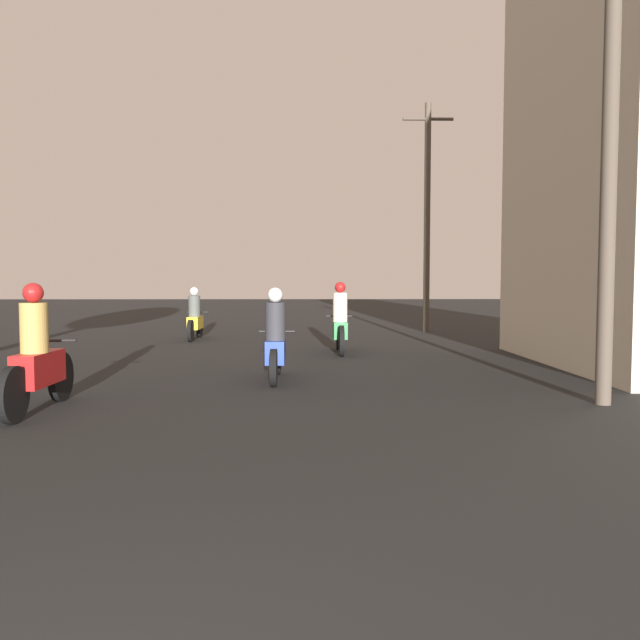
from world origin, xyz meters
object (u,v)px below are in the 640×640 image
object	(u,v)px
motorcycle_red	(37,361)
motorcycle_green	(340,325)
motorcycle_blue	(276,343)
motorcycle_yellow	(195,319)
utility_pole_near	(610,128)
utility_pole_far	(427,213)

from	to	relation	value
motorcycle_red	motorcycle_green	size ratio (longest dim) A/B	1.02
motorcycle_blue	motorcycle_yellow	bearing A→B (deg)	111.38
motorcycle_red	motorcycle_yellow	bearing A→B (deg)	88.96
motorcycle_blue	motorcycle_yellow	distance (m)	7.77
utility_pole_near	utility_pole_far	bearing A→B (deg)	89.93
motorcycle_red	motorcycle_yellow	xyz separation A→B (m)	(0.16, 9.74, -0.04)
motorcycle_red	utility_pole_far	xyz separation A→B (m)	(7.11, 12.39, 3.17)
utility_pole_near	utility_pole_far	size ratio (longest dim) A/B	0.92
motorcycle_green	motorcycle_yellow	distance (m)	5.16
motorcycle_red	motorcycle_yellow	size ratio (longest dim) A/B	1.01
motorcycle_green	motorcycle_red	bearing A→B (deg)	-130.94
motorcycle_yellow	utility_pole_near	distance (m)	12.07
motorcycle_red	motorcycle_blue	size ratio (longest dim) A/B	1.08
motorcycle_yellow	utility_pole_far	world-z (taller)	utility_pole_far
motorcycle_blue	motorcycle_green	distance (m)	4.08
motorcycle_blue	utility_pole_near	size ratio (longest dim) A/B	0.28
motorcycle_blue	utility_pole_far	world-z (taller)	utility_pole_far
motorcycle_green	utility_pole_far	distance (m)	7.53
utility_pole_far	motorcycle_yellow	bearing A→B (deg)	-159.10
motorcycle_red	motorcycle_blue	world-z (taller)	motorcycle_red
motorcycle_blue	motorcycle_yellow	size ratio (longest dim) A/B	0.93
motorcycle_red	motorcycle_blue	distance (m)	3.68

